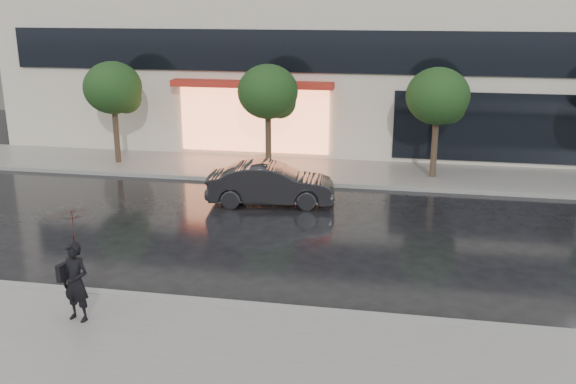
# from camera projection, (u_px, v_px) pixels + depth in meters

# --- Properties ---
(ground) EXTENTS (120.00, 120.00, 0.00)m
(ground) POSITION_uv_depth(u_px,v_px,m) (306.00, 293.00, 14.06)
(ground) COLOR black
(ground) RESTS_ON ground
(sidewalk_near) EXTENTS (60.00, 4.50, 0.12)m
(sidewalk_near) POSITION_uv_depth(u_px,v_px,m) (276.00, 372.00, 10.98)
(sidewalk_near) COLOR slate
(sidewalk_near) RESTS_ON ground
(sidewalk_far) EXTENTS (60.00, 3.50, 0.12)m
(sidewalk_far) POSITION_uv_depth(u_px,v_px,m) (349.00, 172.00, 23.70)
(sidewalk_far) COLOR slate
(sidewalk_far) RESTS_ON ground
(curb_near) EXTENTS (60.00, 0.25, 0.14)m
(curb_near) POSITION_uv_depth(u_px,v_px,m) (298.00, 311.00, 13.10)
(curb_near) COLOR gray
(curb_near) RESTS_ON ground
(curb_far) EXTENTS (60.00, 0.25, 0.14)m
(curb_far) POSITION_uv_depth(u_px,v_px,m) (344.00, 185.00, 22.05)
(curb_far) COLOR gray
(curb_far) RESTS_ON ground
(tree_far_west) EXTENTS (2.20, 2.20, 3.99)m
(tree_far_west) POSITION_uv_depth(u_px,v_px,m) (115.00, 90.00, 24.24)
(tree_far_west) COLOR #33261C
(tree_far_west) RESTS_ON ground
(tree_mid_west) EXTENTS (2.20, 2.20, 3.99)m
(tree_mid_west) POSITION_uv_depth(u_px,v_px,m) (270.00, 94.00, 23.19)
(tree_mid_west) COLOR #33261C
(tree_mid_west) RESTS_ON ground
(tree_mid_east) EXTENTS (2.20, 2.20, 3.99)m
(tree_mid_east) POSITION_uv_depth(u_px,v_px,m) (439.00, 98.00, 22.13)
(tree_mid_east) COLOR #33261C
(tree_mid_east) RESTS_ON ground
(parked_car) EXTENTS (4.12, 1.89, 1.31)m
(parked_car) POSITION_uv_depth(u_px,v_px,m) (271.00, 184.00, 20.04)
(parked_car) COLOR black
(parked_car) RESTS_ON ground
(pedestrian_with_umbrella) EXTENTS (1.11, 1.13, 2.30)m
(pedestrian_with_umbrella) POSITION_uv_depth(u_px,v_px,m) (74.00, 248.00, 12.21)
(pedestrian_with_umbrella) COLOR black
(pedestrian_with_umbrella) RESTS_ON sidewalk_near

